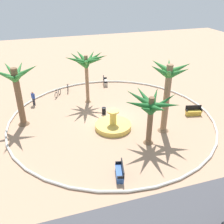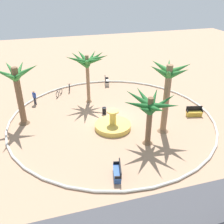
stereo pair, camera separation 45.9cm
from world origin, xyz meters
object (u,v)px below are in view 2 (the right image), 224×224
palm_tree_near_fountain (87,63)px  palm_tree_mid_plaza (150,108)px  person_cyclist_helmet (34,97)px  bench_north (117,173)px  trash_bin (104,110)px  bicycle_red_frame (59,93)px  bicycle_by_lamppost (69,88)px  palm_tree_far_side (17,84)px  bench_west (194,113)px  fountain (113,125)px  palm_tree_by_curb (168,85)px  bench_east (107,82)px

palm_tree_near_fountain → palm_tree_mid_plaza: size_ratio=1.18×
person_cyclist_helmet → bench_north: bearing=111.4°
trash_bin → bench_north: bearing=81.1°
trash_bin → bicycle_red_frame: 6.98m
bicycle_by_lamppost → bicycle_red_frame: bearing=38.5°
palm_tree_mid_plaza → bicycle_by_lamppost: palm_tree_mid_plaza is taller
bicycle_red_frame → palm_tree_far_side: bearing=54.8°
palm_tree_near_fountain → palm_tree_far_side: size_ratio=0.96×
palm_tree_mid_plaza → bench_west: 7.65m
fountain → palm_tree_mid_plaza: bearing=123.7°
palm_tree_by_curb → palm_tree_far_side: (11.97, -4.97, -0.48)m
bench_east → trash_bin: (2.31, 7.56, 0.04)m
palm_tree_near_fountain → bench_west: (-9.37, 6.13, -4.12)m
bench_north → bicycle_by_lamppost: bearing=-85.9°
fountain → palm_tree_far_side: 9.22m
palm_tree_mid_plaza → trash_bin: palm_tree_mid_plaza is taller
palm_tree_near_fountain → bicycle_by_lamppost: size_ratio=3.22×
fountain → bench_west: 8.41m
bench_east → palm_tree_mid_plaza: bearing=89.2°
bicycle_by_lamppost → person_cyclist_helmet: size_ratio=1.06×
palm_tree_far_side → bicycle_by_lamppost: (-5.17, -6.50, -3.59)m
palm_tree_near_fountain → palm_tree_by_curb: (-5.11, 7.85, -0.00)m
palm_tree_far_side → bench_north: size_ratio=3.44×
bench_north → trash_bin: bench_north is taller
fountain → bench_west: bearing=179.7°
palm_tree_by_curb → palm_tree_far_side: size_ratio=1.12×
bench_west → bench_north: (9.91, 6.21, 0.00)m
fountain → trash_bin: 2.87m
fountain → palm_tree_near_fountain: size_ratio=0.60×
trash_bin → person_cyclist_helmet: 7.86m
palm_tree_far_side → person_cyclist_helmet: palm_tree_far_side is taller
palm_tree_near_fountain → trash_bin: (-0.89, 3.22, -4.08)m
palm_tree_near_fountain → trash_bin: size_ratio=7.54×
bench_north → palm_tree_near_fountain: bearing=-92.5°
palm_tree_near_fountain → bench_east: bearing=-126.4°
bench_west → trash_bin: size_ratio=2.29×
palm_tree_mid_plaza → palm_tree_near_fountain: bearing=-71.8°
palm_tree_near_fountain → bicycle_red_frame: bearing=-40.2°
palm_tree_by_curb → trash_bin: size_ratio=8.80×
bench_east → bench_north: size_ratio=1.00×
bench_west → palm_tree_near_fountain: bearing=-33.2°
person_cyclist_helmet → palm_tree_mid_plaza: bearing=130.9°
trash_bin → bicycle_by_lamppost: 7.31m
bench_west → bench_north: bearing=32.1°
bench_west → fountain: bearing=-0.3°
bench_north → bench_west: bearing=-147.9°
bench_east → bench_west: (-6.17, 10.47, 0.00)m
bench_west → bicycle_red_frame: (12.39, -8.69, 0.04)m
bicycle_red_frame → bench_west: bearing=145.0°
fountain → trash_bin: bearing=-88.8°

